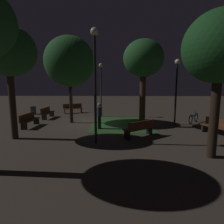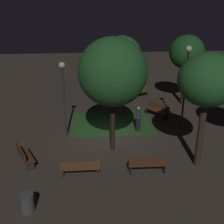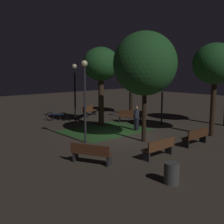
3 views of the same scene
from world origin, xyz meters
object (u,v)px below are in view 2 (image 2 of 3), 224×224
(bench_path_side, at_px, (80,167))
(trash_bin, at_px, (27,203))
(bench_lawn_edge, at_px, (148,164))
(tree_tall_center, at_px, (113,72))
(tree_back_left, at_px, (122,55))
(lamp_post_plaza_west, at_px, (186,75))
(pedestrian, at_px, (138,118))
(bicycle, at_px, (100,94))
(bench_back_row, at_px, (138,92))
(tree_back_right, at_px, (207,81))
(bench_front_left, at_px, (157,110))
(lamp_post_near_wall, at_px, (110,67))
(tree_lawn_side, at_px, (187,53))
(bench_corner, at_px, (24,154))
(lamp_post_plaza_east, at_px, (63,87))

(bench_path_side, height_order, trash_bin, bench_path_side)
(bench_lawn_edge, bearing_deg, tree_tall_center, 120.08)
(tree_back_left, distance_m, lamp_post_plaza_west, 4.47)
(tree_tall_center, relative_size, pedestrian, 3.73)
(tree_tall_center, relative_size, bicycle, 4.53)
(bench_back_row, height_order, tree_back_right, tree_back_right)
(bench_back_row, bearing_deg, bench_front_left, -82.68)
(bench_path_side, bearing_deg, tree_back_right, 4.86)
(tree_back_left, bearing_deg, trash_bin, -116.88)
(tree_tall_center, height_order, lamp_post_near_wall, tree_tall_center)
(tree_back_right, bearing_deg, pedestrian, 118.21)
(tree_tall_center, relative_size, lamp_post_plaza_west, 1.16)
(bicycle, xyz_separation_m, pedestrian, (2.01, -6.61, 0.51))
(tree_back_right, relative_size, tree_tall_center, 0.92)
(bench_path_side, distance_m, bicycle, 11.31)
(tree_lawn_side, distance_m, trash_bin, 15.50)
(pedestrian, bearing_deg, lamp_post_plaza_west, 1.87)
(bench_corner, height_order, tree_back_left, tree_back_left)
(bench_back_row, bearing_deg, tree_back_right, -84.85)
(bench_front_left, xyz_separation_m, lamp_post_near_wall, (-3.12, 2.76, 2.51))
(lamp_post_plaza_west, bearing_deg, bench_front_left, 114.67)
(bicycle, bearing_deg, bench_path_side, -97.59)
(bench_front_left, height_order, tree_tall_center, tree_tall_center)
(bench_path_side, relative_size, tree_lawn_side, 0.34)
(lamp_post_plaza_east, distance_m, pedestrian, 4.92)
(bench_corner, relative_size, lamp_post_plaza_west, 0.35)
(bench_front_left, bearing_deg, pedestrian, -128.30)
(bench_back_row, distance_m, pedestrian, 6.73)
(bench_corner, bearing_deg, bench_back_row, 52.33)
(tree_back_left, relative_size, lamp_post_near_wall, 1.26)
(pedestrian, bearing_deg, bench_lawn_edge, -94.85)
(lamp_post_plaza_west, bearing_deg, bench_lawn_edge, -124.22)
(lamp_post_plaza_east, bearing_deg, bench_path_side, -78.38)
(bench_path_side, distance_m, bench_front_left, 8.69)
(tree_tall_center, xyz_separation_m, pedestrian, (1.79, 2.19, -3.43))
(bench_lawn_edge, xyz_separation_m, tree_back_right, (2.60, 0.49, 3.78))
(bench_corner, distance_m, trash_bin, 3.62)
(bench_corner, relative_size, trash_bin, 2.43)
(bench_front_left, bearing_deg, bench_lawn_edge, -107.65)
(bench_corner, bearing_deg, tree_tall_center, 12.20)
(tree_back_left, bearing_deg, bench_path_side, -110.80)
(lamp_post_near_wall, relative_size, trash_bin, 5.81)
(trash_bin, bearing_deg, lamp_post_plaza_east, 80.34)
(bench_path_side, relative_size, bicycle, 1.36)
(bench_path_side, distance_m, trash_bin, 2.88)
(lamp_post_plaza_west, bearing_deg, bench_path_side, -143.34)
(bench_back_row, height_order, trash_bin, bench_back_row)
(bench_front_left, bearing_deg, tree_back_left, 169.87)
(bench_back_row, bearing_deg, tree_tall_center, -109.03)
(bench_back_row, height_order, lamp_post_near_wall, lamp_post_near_wall)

